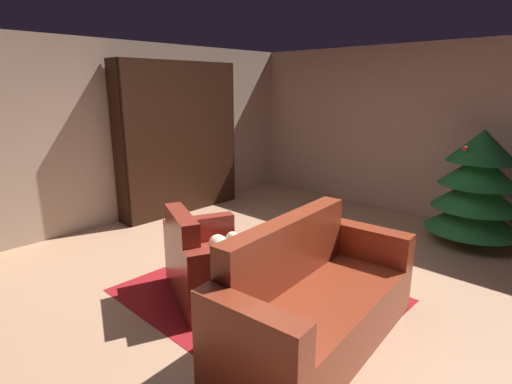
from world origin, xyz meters
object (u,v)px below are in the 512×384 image
at_px(decorated_tree, 477,187).
at_px(armchair_red, 209,265).
at_px(couch_red, 313,303).
at_px(bottle_on_table, 259,241).
at_px(bookshelf_unit, 186,140).
at_px(book_stack_on_table, 254,239).
at_px(coffee_table, 262,249).

bearing_deg(decorated_tree, armchair_red, -113.71).
relative_size(armchair_red, couch_red, 0.62).
distance_m(armchair_red, bottle_on_table, 0.53).
xyz_separation_m(bookshelf_unit, armchair_red, (2.35, -1.54, -0.80)).
xyz_separation_m(bookshelf_unit, book_stack_on_table, (2.56, -1.16, -0.59)).
relative_size(bookshelf_unit, armchair_red, 1.92).
bearing_deg(bottle_on_table, decorated_tree, 70.72).
bearing_deg(bottle_on_table, couch_red, -13.91).
bearing_deg(couch_red, coffee_table, 158.47).
bearing_deg(decorated_tree, bottle_on_table, -109.28).
height_order(book_stack_on_table, decorated_tree, decorated_tree).
relative_size(book_stack_on_table, bottle_on_table, 0.78).
bearing_deg(bookshelf_unit, armchair_red, -33.26).
relative_size(coffee_table, book_stack_on_table, 3.42).
xyz_separation_m(armchair_red, coffee_table, (0.27, 0.42, 0.12)).
distance_m(couch_red, book_stack_on_table, 0.96).
bearing_deg(coffee_table, couch_red, -21.53).
bearing_deg(decorated_tree, book_stack_on_table, -112.97).
bearing_deg(coffee_table, armchair_red, -122.49).
xyz_separation_m(coffee_table, decorated_tree, (1.09, 2.67, 0.30)).
bearing_deg(armchair_red, coffee_table, 57.51).
relative_size(armchair_red, decorated_tree, 0.83).
xyz_separation_m(bottle_on_table, decorated_tree, (0.99, 2.82, 0.15)).
relative_size(armchair_red, bottle_on_table, 4.73).
relative_size(bookshelf_unit, bottle_on_table, 9.09).
relative_size(couch_red, book_stack_on_table, 9.88).
bearing_deg(bottle_on_table, bookshelf_unit, 155.01).
bearing_deg(decorated_tree, coffee_table, -112.20).
height_order(bottle_on_table, decorated_tree, decorated_tree).
distance_m(coffee_table, book_stack_on_table, 0.11).
distance_m(bookshelf_unit, coffee_table, 2.92).
bearing_deg(book_stack_on_table, decorated_tree, 67.03).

